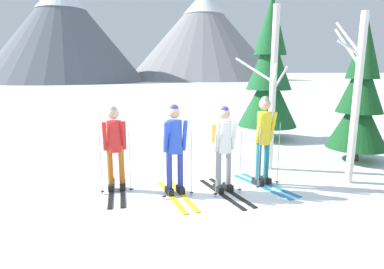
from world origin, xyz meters
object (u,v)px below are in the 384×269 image
pine_tree_mid (360,98)px  birch_tree_tall (272,89)px  skier_in_white (224,145)px  birch_tree_slender (356,96)px  skier_in_yellow (264,136)px  skier_in_red (115,145)px  skier_in_blue (174,144)px  pine_tree_near (269,75)px

pine_tree_mid → birch_tree_tall: birch_tree_tall is taller
skier_in_white → birch_tree_slender: (2.77, 0.12, 0.88)m
skier_in_yellow → birch_tree_tall: 1.47m
birch_tree_slender → birch_tree_tall: bearing=138.8°
pine_tree_mid → skier_in_red: bearing=-168.2°
skier_in_yellow → pine_tree_mid: bearing=24.3°
pine_tree_mid → birch_tree_slender: bearing=-128.6°
skier_in_yellow → birch_tree_slender: 2.03m
skier_in_blue → birch_tree_slender: size_ratio=0.50×
pine_tree_near → skier_in_yellow: bearing=-112.4°
skier_in_yellow → pine_tree_mid: 3.42m
pine_tree_near → pine_tree_mid: size_ratio=1.33×
skier_in_blue → birch_tree_slender: bearing=1.8°
skier_in_yellow → birch_tree_tall: birch_tree_tall is taller
skier_in_blue → skier_in_white: skier_in_blue is taller
skier_in_blue → pine_tree_near: bearing=51.5°
skier_in_yellow → pine_tree_mid: pine_tree_mid is taller
skier_in_blue → skier_in_white: bearing=-0.2°
birch_tree_tall → pine_tree_near: bearing=69.6°
skier_in_blue → pine_tree_near: size_ratio=0.36×
skier_in_red → pine_tree_near: pine_tree_near is taller
skier_in_blue → birch_tree_slender: (3.71, 0.12, 0.84)m
skier_in_red → pine_tree_near: (4.76, 4.22, 1.27)m
skier_in_white → pine_tree_mid: bearing=22.3°
skier_in_white → birch_tree_tall: (1.46, 1.27, 0.97)m
pine_tree_near → birch_tree_slender: 4.48m
skier_in_red → birch_tree_slender: 4.93m
skier_in_red → birch_tree_slender: birch_tree_slender is taller
skier_in_white → skier_in_yellow: 0.93m
pine_tree_near → skier_in_red: bearing=-138.5°
skier_in_blue → skier_in_white: size_ratio=1.03×
skier_in_white → skier_in_yellow: bearing=14.8°
skier_in_yellow → birch_tree_tall: bearing=61.5°
skier_in_blue → birch_tree_tall: 2.87m
skier_in_red → skier_in_white: 2.10m
skier_in_white → skier_in_yellow: skier_in_yellow is taller
skier_in_red → birch_tree_tall: size_ratio=0.45×
pine_tree_near → skier_in_white: bearing=-120.4°
skier_in_red → skier_in_yellow: (2.97, -0.13, 0.11)m
skier_in_yellow → pine_tree_mid: (3.07, 1.39, 0.62)m
skier_in_blue → skier_in_yellow: bearing=7.2°
skier_in_white → pine_tree_near: (2.69, 4.59, 1.24)m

